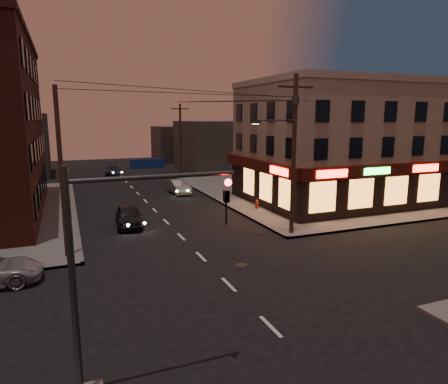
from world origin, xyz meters
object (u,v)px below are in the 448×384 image
fire_hydrant (257,204)px  sedan_far (113,170)px  sedan_mid (178,187)px  sedan_near (129,216)px

fire_hydrant → sedan_far: bearing=108.7°
sedan_far → fire_hydrant: sedan_far is taller
sedan_mid → sedan_far: bearing=101.4°
fire_hydrant → sedan_mid: bearing=112.9°
sedan_mid → fire_hydrant: sedan_mid is taller
sedan_far → fire_hydrant: (8.58, -25.37, -0.13)m
sedan_far → fire_hydrant: bearing=-63.6°
sedan_near → fire_hydrant: 10.55m
sedan_mid → fire_hydrant: 10.35m
sedan_near → sedan_mid: sedan_near is taller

